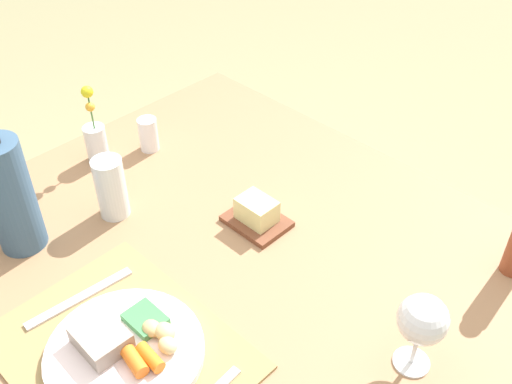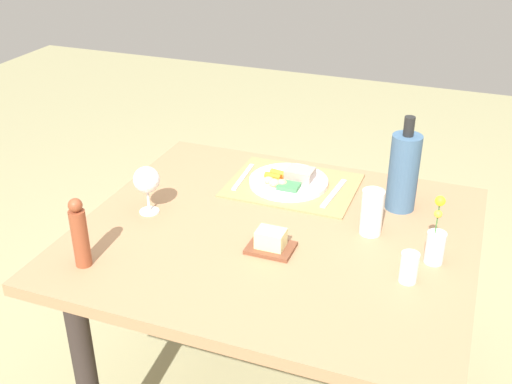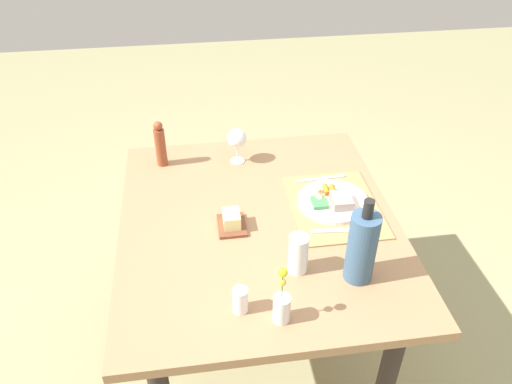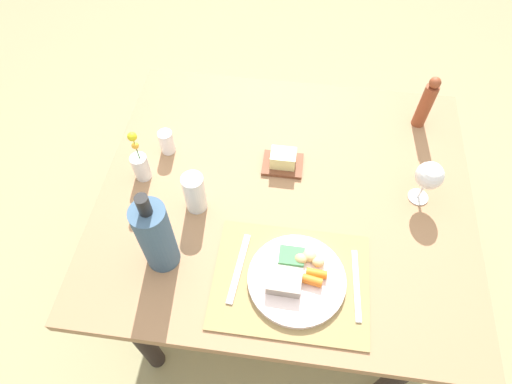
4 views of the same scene
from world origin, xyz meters
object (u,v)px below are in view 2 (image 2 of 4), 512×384
(salt_shaker, at_px, (409,267))
(cooler_bottle, at_px, (404,171))
(fork, at_px, (334,193))
(butter_dish, at_px, (271,242))
(flower_vase, at_px, (436,243))
(water_tumbler, at_px, (372,215))
(knife, at_px, (243,177))
(dining_table, at_px, (275,261))
(dinner_plate, at_px, (289,180))
(wine_glass, at_px, (147,181))
(pepper_mill, at_px, (80,234))

(salt_shaker, height_order, cooler_bottle, cooler_bottle)
(fork, distance_m, cooler_bottle, 0.25)
(fork, height_order, cooler_bottle, cooler_bottle)
(butter_dish, bearing_deg, fork, -102.48)
(flower_vase, bearing_deg, water_tumbler, -25.02)
(water_tumbler, distance_m, butter_dish, 0.31)
(water_tumbler, xyz_separation_m, salt_shaker, (-0.14, 0.20, -0.02))
(fork, relative_size, knife, 1.03)
(dining_table, height_order, knife, knife)
(dinner_plate, distance_m, wine_glass, 0.49)
(dining_table, height_order, salt_shaker, salt_shaker)
(wine_glass, bearing_deg, cooler_bottle, -157.17)
(dinner_plate, height_order, flower_vase, flower_vase)
(fork, bearing_deg, dining_table, 74.69)
(flower_vase, bearing_deg, pepper_mill, 21.56)
(butter_dish, relative_size, cooler_bottle, 0.42)
(dinner_plate, bearing_deg, knife, 2.14)
(fork, height_order, butter_dish, butter_dish)
(salt_shaker, bearing_deg, dinner_plate, -41.55)
(fork, xyz_separation_m, cooler_bottle, (-0.22, 0.01, 0.12))
(pepper_mill, bearing_deg, wine_glass, -93.93)
(knife, relative_size, cooler_bottle, 0.67)
(dinner_plate, relative_size, butter_dish, 2.06)
(dining_table, bearing_deg, wine_glass, 4.63)
(knife, relative_size, pepper_mill, 1.01)
(dining_table, height_order, flower_vase, flower_vase)
(dinner_plate, xyz_separation_m, water_tumbler, (-0.32, 0.20, 0.04))
(wine_glass, xyz_separation_m, water_tumbler, (-0.67, -0.12, -0.05))
(wine_glass, distance_m, water_tumbler, 0.69)
(dining_table, relative_size, dinner_plate, 4.32)
(pepper_mill, bearing_deg, dinner_plate, -120.25)
(salt_shaker, distance_m, cooler_bottle, 0.41)
(butter_dish, bearing_deg, salt_shaker, 178.04)
(knife, bearing_deg, dinner_plate, 178.53)
(fork, xyz_separation_m, flower_vase, (-0.35, 0.28, 0.05))
(knife, bearing_deg, flower_vase, 153.34)
(butter_dish, bearing_deg, knife, -58.30)
(flower_vase, xyz_separation_m, salt_shaker, (0.05, 0.11, -0.02))
(knife, height_order, pepper_mill, pepper_mill)
(butter_dish, distance_m, pepper_mill, 0.52)
(wine_glass, xyz_separation_m, pepper_mill, (0.02, 0.32, -0.01))
(fork, distance_m, water_tumbler, 0.25)
(dinner_plate, distance_m, cooler_bottle, 0.39)
(fork, height_order, wine_glass, wine_glass)
(cooler_bottle, bearing_deg, flower_vase, 116.37)
(dining_table, height_order, cooler_bottle, cooler_bottle)
(dinner_plate, relative_size, pepper_mill, 1.32)
(fork, bearing_deg, cooler_bottle, -176.48)
(wine_glass, height_order, pepper_mill, pepper_mill)
(water_tumbler, bearing_deg, flower_vase, 154.98)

